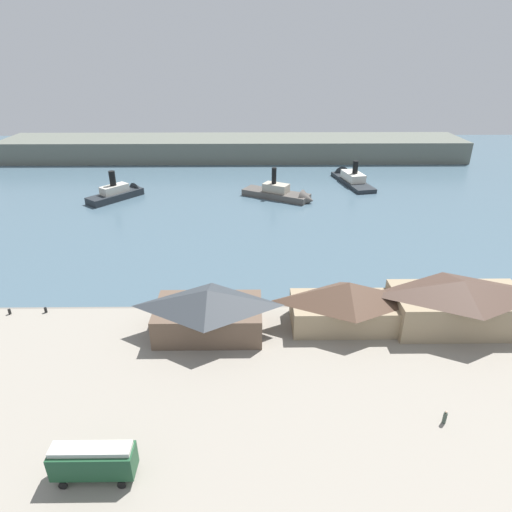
{
  "coord_description": "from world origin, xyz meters",
  "views": [
    {
      "loc": [
        6.75,
        -65.29,
        40.17
      ],
      "look_at": [
        7.67,
        14.14,
        2.0
      ],
      "focal_mm": 30.49,
      "sensor_mm": 36.0,
      "label": 1
    }
  ],
  "objects_px": {
    "ferry_shed_west_terminal": "(208,311)",
    "ferry_shed_east_terminal": "(347,304)",
    "ferry_shed_central_terminal": "(459,303)",
    "ferry_approaching_west": "(349,177)",
    "pedestrian_by_tram": "(445,417)",
    "mooring_post_center_east": "(10,312)",
    "ferry_mid_harbor": "(284,194)",
    "ferry_outer_harbor": "(120,193)",
    "mooring_post_west": "(46,310)",
    "street_tram": "(93,460)"
  },
  "relations": [
    {
      "from": "mooring_post_center_east",
      "to": "ferry_approaching_west",
      "type": "height_order",
      "value": "ferry_approaching_west"
    },
    {
      "from": "pedestrian_by_tram",
      "to": "ferry_outer_harbor",
      "type": "distance_m",
      "value": 106.4
    },
    {
      "from": "ferry_shed_west_terminal",
      "to": "mooring_post_west",
      "type": "height_order",
      "value": "ferry_shed_west_terminal"
    },
    {
      "from": "ferry_shed_central_terminal",
      "to": "street_tram",
      "type": "height_order",
      "value": "ferry_shed_central_terminal"
    },
    {
      "from": "pedestrian_by_tram",
      "to": "ferry_mid_harbor",
      "type": "distance_m",
      "value": 86.7
    },
    {
      "from": "ferry_shed_west_terminal",
      "to": "pedestrian_by_tram",
      "type": "distance_m",
      "value": 33.91
    },
    {
      "from": "ferry_shed_west_terminal",
      "to": "ferry_shed_central_terminal",
      "type": "bearing_deg",
      "value": 1.92
    },
    {
      "from": "ferry_shed_central_terminal",
      "to": "mooring_post_west",
      "type": "distance_m",
      "value": 65.35
    },
    {
      "from": "ferry_shed_west_terminal",
      "to": "ferry_shed_east_terminal",
      "type": "relative_size",
      "value": 0.93
    },
    {
      "from": "ferry_shed_east_terminal",
      "to": "pedestrian_by_tram",
      "type": "height_order",
      "value": "ferry_shed_east_terminal"
    },
    {
      "from": "street_tram",
      "to": "ferry_shed_central_terminal",
      "type": "bearing_deg",
      "value": 28.93
    },
    {
      "from": "ferry_shed_east_terminal",
      "to": "street_tram",
      "type": "bearing_deg",
      "value": -138.87
    },
    {
      "from": "ferry_approaching_west",
      "to": "ferry_shed_east_terminal",
      "type": "bearing_deg",
      "value": -101.9
    },
    {
      "from": "ferry_shed_west_terminal",
      "to": "mooring_post_center_east",
      "type": "bearing_deg",
      "value": 171.09
    },
    {
      "from": "mooring_post_center_east",
      "to": "ferry_outer_harbor",
      "type": "height_order",
      "value": "ferry_outer_harbor"
    },
    {
      "from": "ferry_shed_east_terminal",
      "to": "ferry_outer_harbor",
      "type": "distance_m",
      "value": 86.12
    },
    {
      "from": "ferry_mid_harbor",
      "to": "ferry_approaching_west",
      "type": "xyz_separation_m",
      "value": [
        22.88,
        18.8,
        -0.14
      ]
    },
    {
      "from": "ferry_shed_east_terminal",
      "to": "ferry_mid_harbor",
      "type": "height_order",
      "value": "ferry_mid_harbor"
    },
    {
      "from": "ferry_shed_west_terminal",
      "to": "ferry_outer_harbor",
      "type": "relative_size",
      "value": 0.93
    },
    {
      "from": "ferry_mid_harbor",
      "to": "ferry_outer_harbor",
      "type": "bearing_deg",
      "value": 178.06
    },
    {
      "from": "mooring_post_west",
      "to": "ferry_outer_harbor",
      "type": "distance_m",
      "value": 63.87
    },
    {
      "from": "ferry_mid_harbor",
      "to": "ferry_outer_harbor",
      "type": "relative_size",
      "value": 1.27
    },
    {
      "from": "mooring_post_west",
      "to": "ferry_shed_west_terminal",
      "type": "bearing_deg",
      "value": -11.57
    },
    {
      "from": "ferry_mid_harbor",
      "to": "ferry_outer_harbor",
      "type": "distance_m",
      "value": 48.2
    },
    {
      "from": "ferry_mid_harbor",
      "to": "street_tram",
      "type": "bearing_deg",
      "value": -105.26
    },
    {
      "from": "mooring_post_west",
      "to": "ferry_approaching_west",
      "type": "relative_size",
      "value": 0.04
    },
    {
      "from": "street_tram",
      "to": "ferry_shed_west_terminal",
      "type": "bearing_deg",
      "value": 69.65
    },
    {
      "from": "ferry_outer_harbor",
      "to": "ferry_mid_harbor",
      "type": "bearing_deg",
      "value": -1.94
    },
    {
      "from": "street_tram",
      "to": "mooring_post_center_east",
      "type": "xyz_separation_m",
      "value": [
        -23.56,
        29.95,
        -2.03
      ]
    },
    {
      "from": "pedestrian_by_tram",
      "to": "ferry_shed_east_terminal",
      "type": "bearing_deg",
      "value": 110.65
    },
    {
      "from": "ferry_shed_central_terminal",
      "to": "ferry_outer_harbor",
      "type": "bearing_deg",
      "value": 135.92
    },
    {
      "from": "ferry_shed_central_terminal",
      "to": "ferry_approaching_west",
      "type": "relative_size",
      "value": 0.8
    },
    {
      "from": "ferry_shed_central_terminal",
      "to": "mooring_post_center_east",
      "type": "distance_m",
      "value": 70.95
    },
    {
      "from": "pedestrian_by_tram",
      "to": "ferry_outer_harbor",
      "type": "bearing_deg",
      "value": 124.75
    },
    {
      "from": "street_tram",
      "to": "mooring_post_center_east",
      "type": "relative_size",
      "value": 9.06
    },
    {
      "from": "ferry_shed_central_terminal",
      "to": "mooring_post_center_east",
      "type": "relative_size",
      "value": 22.58
    },
    {
      "from": "pedestrian_by_tram",
      "to": "ferry_shed_central_terminal",
      "type": "bearing_deg",
      "value": 63.95
    },
    {
      "from": "street_tram",
      "to": "pedestrian_by_tram",
      "type": "relative_size",
      "value": 4.58
    },
    {
      "from": "pedestrian_by_tram",
      "to": "street_tram",
      "type": "bearing_deg",
      "value": -170.04
    },
    {
      "from": "ferry_outer_harbor",
      "to": "ferry_approaching_west",
      "type": "bearing_deg",
      "value": 13.58
    },
    {
      "from": "ferry_shed_west_terminal",
      "to": "ferry_shed_east_terminal",
      "type": "height_order",
      "value": "ferry_shed_east_terminal"
    },
    {
      "from": "ferry_shed_central_terminal",
      "to": "mooring_post_west",
      "type": "height_order",
      "value": "ferry_shed_central_terminal"
    },
    {
      "from": "ferry_shed_west_terminal",
      "to": "street_tram",
      "type": "bearing_deg",
      "value": -110.35
    },
    {
      "from": "ferry_outer_harbor",
      "to": "mooring_post_west",
      "type": "bearing_deg",
      "value": -85.47
    },
    {
      "from": "pedestrian_by_tram",
      "to": "mooring_post_center_east",
      "type": "height_order",
      "value": "pedestrian_by_tram"
    },
    {
      "from": "pedestrian_by_tram",
      "to": "ferry_shed_west_terminal",
      "type": "bearing_deg",
      "value": 147.42
    },
    {
      "from": "ferry_shed_west_terminal",
      "to": "ferry_approaching_west",
      "type": "height_order",
      "value": "ferry_shed_west_terminal"
    },
    {
      "from": "ferry_mid_harbor",
      "to": "ferry_outer_harbor",
      "type": "xyz_separation_m",
      "value": [
        -48.18,
        1.63,
        0.21
      ]
    },
    {
      "from": "pedestrian_by_tram",
      "to": "ferry_outer_harbor",
      "type": "relative_size",
      "value": 0.1
    },
    {
      "from": "mooring_post_west",
      "to": "ferry_outer_harbor",
      "type": "bearing_deg",
      "value": 94.53
    }
  ]
}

